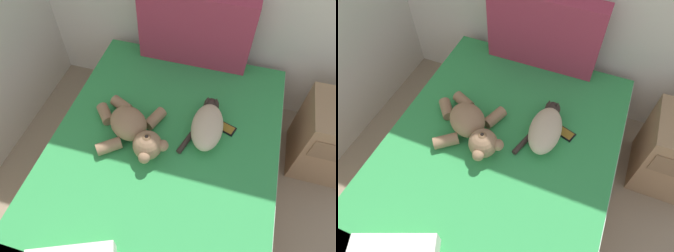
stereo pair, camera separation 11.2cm
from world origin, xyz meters
TOP-DOWN VIEW (x-y plane):
  - bed at (1.25, 3.15)m, footprint 1.42×1.99m
  - patterned_cushion at (1.24, 4.05)m, footprint 0.78×0.14m
  - cat at (1.47, 3.42)m, footprint 0.25×0.43m
  - teddy_bear at (1.06, 3.26)m, footprint 0.54×0.46m
  - cell_phone at (1.58, 3.48)m, footprint 0.16×0.12m
  - nightstand at (2.34, 3.76)m, footprint 0.48×0.46m

SIDE VIEW (x-z plane):
  - bed at x=1.25m, z-range 0.00..0.50m
  - nightstand at x=2.34m, z-range 0.00..0.59m
  - cell_phone at x=1.58m, z-range 0.50..0.51m
  - cat at x=1.47m, z-range 0.50..0.65m
  - teddy_bear at x=1.06m, z-range 0.49..0.67m
  - patterned_cushion at x=1.24m, z-range 0.50..1.03m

